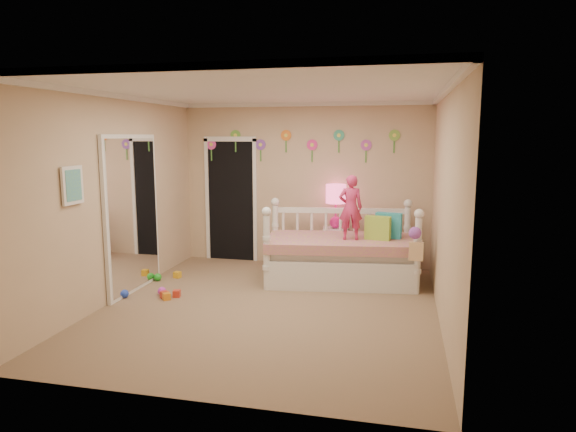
% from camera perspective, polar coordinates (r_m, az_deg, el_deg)
% --- Properties ---
extents(floor, '(4.00, 4.50, 0.01)m').
position_cam_1_polar(floor, '(6.26, -2.14, -10.35)').
color(floor, '#7F684C').
rests_on(floor, ground).
extents(ceiling, '(4.00, 4.50, 0.01)m').
position_cam_1_polar(ceiling, '(5.93, -2.29, 14.07)').
color(ceiling, white).
rests_on(ceiling, floor).
extents(back_wall, '(4.00, 0.01, 2.60)m').
position_cam_1_polar(back_wall, '(8.14, 1.88, 3.55)').
color(back_wall, tan).
rests_on(back_wall, floor).
extents(left_wall, '(0.01, 4.50, 2.60)m').
position_cam_1_polar(left_wall, '(6.75, -18.85, 1.93)').
color(left_wall, tan).
rests_on(left_wall, floor).
extents(right_wall, '(0.01, 4.50, 2.60)m').
position_cam_1_polar(right_wall, '(5.78, 17.33, 0.88)').
color(right_wall, tan).
rests_on(right_wall, floor).
extents(crown_molding, '(4.00, 4.50, 0.06)m').
position_cam_1_polar(crown_molding, '(5.93, -2.29, 13.79)').
color(crown_molding, white).
rests_on(crown_molding, ceiling).
extents(daybed, '(2.26, 1.41, 1.15)m').
position_cam_1_polar(daybed, '(7.26, 5.98, -2.95)').
color(daybed, white).
rests_on(daybed, floor).
extents(pillow_turquoise, '(0.38, 0.19, 0.36)m').
position_cam_1_polar(pillow_turquoise, '(7.29, 11.31, -1.06)').
color(pillow_turquoise, teal).
rests_on(pillow_turquoise, daybed).
extents(pillow_lime, '(0.37, 0.19, 0.33)m').
position_cam_1_polar(pillow_lime, '(7.15, 10.12, -1.34)').
color(pillow_lime, '#A1D240').
rests_on(pillow_lime, daybed).
extents(child, '(0.37, 0.27, 0.91)m').
position_cam_1_polar(child, '(7.05, 7.10, 0.96)').
color(child, '#D73169').
rests_on(child, daybed).
extents(nightstand, '(0.42, 0.34, 0.64)m').
position_cam_1_polar(nightstand, '(8.03, 5.35, -3.64)').
color(nightstand, white).
rests_on(nightstand, floor).
extents(table_lamp, '(0.31, 0.31, 0.69)m').
position_cam_1_polar(table_lamp, '(7.90, 5.44, 1.90)').
color(table_lamp, '#ED1F94').
rests_on(table_lamp, nightstand).
extents(closet_doorway, '(0.90, 0.04, 2.07)m').
position_cam_1_polar(closet_doorway, '(8.48, -6.48, 1.92)').
color(closet_doorway, black).
rests_on(closet_doorway, back_wall).
extents(flower_decals, '(3.40, 0.02, 0.50)m').
position_cam_1_polar(flower_decals, '(8.11, 1.25, 8.06)').
color(flower_decals, '#B2668C').
rests_on(flower_decals, back_wall).
extents(mirror_closet, '(0.07, 1.30, 2.10)m').
position_cam_1_polar(mirror_closet, '(7.02, -17.20, 0.21)').
color(mirror_closet, white).
rests_on(mirror_closet, left_wall).
extents(wall_picture, '(0.05, 0.34, 0.42)m').
position_cam_1_polar(wall_picture, '(5.97, -23.23, 3.22)').
color(wall_picture, white).
rests_on(wall_picture, left_wall).
extents(hanging_bag, '(0.20, 0.16, 0.36)m').
position_cam_1_polar(hanging_bag, '(6.65, 14.14, -3.18)').
color(hanging_bag, beige).
rests_on(hanging_bag, daybed).
extents(toy_scatter, '(1.10, 1.46, 0.11)m').
position_cam_1_polar(toy_scatter, '(7.11, -13.80, -7.77)').
color(toy_scatter, '#996666').
rests_on(toy_scatter, floor).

